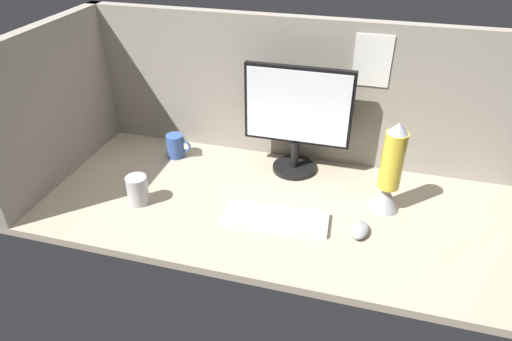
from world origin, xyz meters
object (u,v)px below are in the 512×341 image
mouse (360,230)px  mug_ceramic_blue (176,146)px  monitor (297,116)px  mug_steel (138,190)px  keyboard (276,219)px  lava_lamp (390,175)px

mouse → mug_ceramic_blue: size_ratio=0.87×
monitor → mug_ceramic_blue: size_ratio=4.04×
mug_steel → mug_ceramic_blue: bearing=90.5°
keyboard → mug_ceramic_blue: 61.82cm
monitor → mug_steel: bearing=-143.1°
monitor → keyboard: (0.39, -36.11, -23.63)cm
mug_ceramic_blue → lava_lamp: 90.97cm
keyboard → mug_steel: (-52.12, -2.66, 4.57)cm
lava_lamp → mug_steel: bearing=-167.0°
lava_lamp → mouse: bearing=-113.3°
mouse → lava_lamp: 22.99cm
monitor → keyboard: size_ratio=1.20×
keyboard → mouse: (29.38, 0.57, 0.70)cm
mug_ceramic_blue → mouse: bearing=-21.3°
mug_steel → lava_lamp: lava_lamp is taller
monitor → mouse: 51.72cm
monitor → lava_lamp: 42.61cm
monitor → keyboard: bearing=-89.4°
keyboard → mouse: size_ratio=3.85×
mug_ceramic_blue → lava_lamp: (89.29, -14.56, 9.58)cm
monitor → keyboard: 43.16cm
mouse → mug_steel: mug_steel is taller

